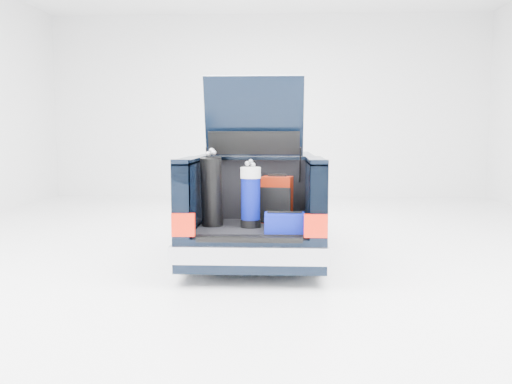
{
  "coord_description": "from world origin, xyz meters",
  "views": [
    {
      "loc": [
        0.35,
        -8.1,
        1.72
      ],
      "look_at": [
        0.0,
        -0.5,
        0.92
      ],
      "focal_mm": 38.0,
      "sensor_mm": 36.0,
      "label": 1
    }
  ],
  "objects_px": {
    "car": "(258,204)",
    "blue_duffel": "(285,223)",
    "black_golf_bag": "(212,191)",
    "blue_golf_bag": "(251,197)",
    "red_suitcase": "(277,200)"
  },
  "relations": [
    {
      "from": "car",
      "to": "blue_duffel",
      "type": "distance_m",
      "value": 2.05
    },
    {
      "from": "black_golf_bag",
      "to": "blue_golf_bag",
      "type": "relative_size",
      "value": 1.15
    },
    {
      "from": "red_suitcase",
      "to": "blue_golf_bag",
      "type": "bearing_deg",
      "value": -120.17
    },
    {
      "from": "red_suitcase",
      "to": "blue_duffel",
      "type": "height_order",
      "value": "red_suitcase"
    },
    {
      "from": "car",
      "to": "black_golf_bag",
      "type": "xyz_separation_m",
      "value": [
        -0.5,
        -1.62,
        0.36
      ]
    },
    {
      "from": "car",
      "to": "black_golf_bag",
      "type": "bearing_deg",
      "value": -107.16
    },
    {
      "from": "black_golf_bag",
      "to": "blue_duffel",
      "type": "xyz_separation_m",
      "value": [
        0.9,
        -0.39,
        -0.32
      ]
    },
    {
      "from": "car",
      "to": "black_golf_bag",
      "type": "height_order",
      "value": "car"
    },
    {
      "from": "car",
      "to": "red_suitcase",
      "type": "height_order",
      "value": "car"
    },
    {
      "from": "red_suitcase",
      "to": "black_golf_bag",
      "type": "distance_m",
      "value": 0.87
    },
    {
      "from": "car",
      "to": "red_suitcase",
      "type": "xyz_separation_m",
      "value": [
        0.3,
        -1.31,
        0.22
      ]
    },
    {
      "from": "blue_golf_bag",
      "to": "blue_duffel",
      "type": "height_order",
      "value": "blue_golf_bag"
    },
    {
      "from": "car",
      "to": "blue_duffel",
      "type": "height_order",
      "value": "car"
    },
    {
      "from": "blue_duffel",
      "to": "car",
      "type": "bearing_deg",
      "value": 100.26
    },
    {
      "from": "car",
      "to": "red_suitcase",
      "type": "relative_size",
      "value": 7.42
    }
  ]
}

